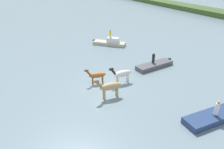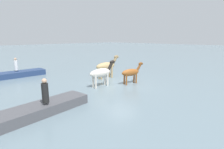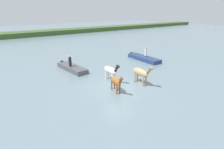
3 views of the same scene
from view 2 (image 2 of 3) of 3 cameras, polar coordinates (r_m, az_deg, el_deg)
ground_plane at (r=14.52m, az=2.59°, el=-2.86°), size 165.73×165.73×0.00m
horse_pinto_flank at (r=13.45m, az=-3.43°, el=0.55°), size 0.67×2.46×1.91m
horse_gray_outer at (r=16.25m, az=-1.78°, el=2.72°), size 0.80×2.60×2.01m
horse_dark_mare at (r=14.35m, az=6.13°, el=0.66°), size 0.85×2.15×1.66m
boat_motor_center at (r=9.59m, az=-21.25°, el=-10.48°), size 1.70×5.00×0.74m
boat_dinghy_port at (r=19.07m, az=-28.38°, el=-0.19°), size 1.76×5.43×0.75m
person_watcher_seated at (r=9.13m, az=-20.54°, el=-5.08°), size 0.32×0.32×1.19m
person_spotter_bow at (r=19.09m, az=-28.28°, el=2.81°), size 0.32×0.32×1.19m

